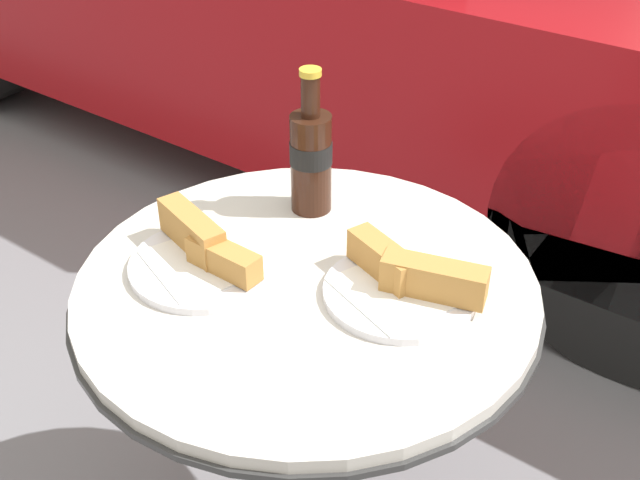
# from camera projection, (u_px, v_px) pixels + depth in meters

# --- Properties ---
(bistro_table) EXTENTS (0.67, 0.67, 0.68)m
(bistro_table) POSITION_uv_depth(u_px,v_px,m) (307.00, 364.00, 1.23)
(bistro_table) COLOR #333333
(bistro_table) RESTS_ON ground_plane
(cola_bottle_left) EXTENTS (0.07, 0.07, 0.24)m
(cola_bottle_left) POSITION_uv_depth(u_px,v_px,m) (311.00, 157.00, 1.25)
(cola_bottle_left) COLOR #33190F
(cola_bottle_left) RESTS_ON bistro_table
(lunch_plate_near) EXTENTS (0.22, 0.22, 0.07)m
(lunch_plate_near) POSITION_uv_depth(u_px,v_px,m) (205.00, 255.00, 1.16)
(lunch_plate_near) COLOR white
(lunch_plate_near) RESTS_ON bistro_table
(lunch_plate_far) EXTENTS (0.22, 0.21, 0.06)m
(lunch_plate_far) POSITION_uv_depth(u_px,v_px,m) (405.00, 282.00, 1.10)
(lunch_plate_far) COLOR white
(lunch_plate_far) RESTS_ON bistro_table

